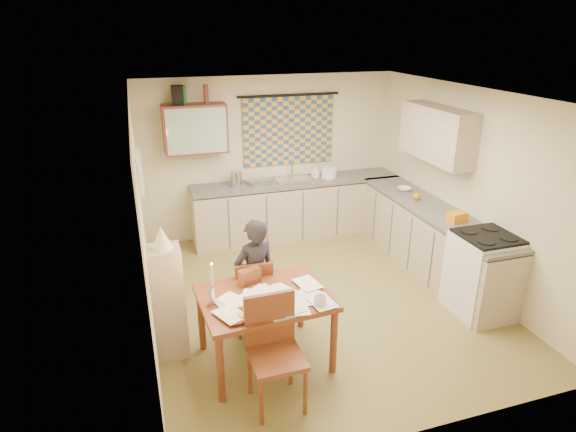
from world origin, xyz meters
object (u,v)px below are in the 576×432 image
object	(u,v)px
stove	(482,274)
dining_table	(265,328)
person	(255,277)
counter_right	(429,240)
counter_back	(297,208)
shelf_stand	(168,303)
chair_far	(252,307)

from	to	relation	value
stove	dining_table	world-z (taller)	stove
person	counter_right	bearing A→B (deg)	179.56
counter_back	counter_right	xyz separation A→B (m)	(1.35, -1.69, -0.00)
counter_back	counter_right	world-z (taller)	same
dining_table	shelf_stand	xyz separation A→B (m)	(-0.89, 0.40, 0.22)
dining_table	shelf_stand	world-z (taller)	shelf_stand
counter_right	chair_far	world-z (taller)	counter_right
person	counter_back	bearing A→B (deg)	-133.08
counter_back	shelf_stand	xyz separation A→B (m)	(-2.19, -2.50, 0.15)
counter_right	stove	size ratio (longest dim) A/B	3.00
dining_table	person	world-z (taller)	person
counter_back	chair_far	xyz separation A→B (m)	(-1.30, -2.34, -0.18)
stove	counter_back	bearing A→B (deg)	115.92
dining_table	chair_far	xyz separation A→B (m)	(0.00, 0.56, -0.10)
counter_back	shelf_stand	bearing A→B (deg)	-131.20
stove	shelf_stand	xyz separation A→B (m)	(-3.54, 0.27, 0.11)
dining_table	chair_far	world-z (taller)	chair_far
stove	shelf_stand	bearing A→B (deg)	175.61
dining_table	chair_far	bearing A→B (deg)	86.10
counter_right	stove	bearing A→B (deg)	-90.00
stove	counter_right	bearing A→B (deg)	90.00
counter_right	person	world-z (taller)	person
chair_far	person	bearing A→B (deg)	137.80
chair_far	shelf_stand	size ratio (longest dim) A/B	0.74
counter_back	person	bearing A→B (deg)	-118.10
counter_back	dining_table	size ratio (longest dim) A/B	2.55
counter_right	person	xyz separation A→B (m)	(-2.61, -0.68, 0.22)
counter_right	shelf_stand	world-z (taller)	shelf_stand
chair_far	shelf_stand	distance (m)	0.97
stove	dining_table	xyz separation A→B (m)	(-2.65, -0.12, -0.11)
chair_far	shelf_stand	world-z (taller)	shelf_stand
stove	chair_far	size ratio (longest dim) A/B	1.11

